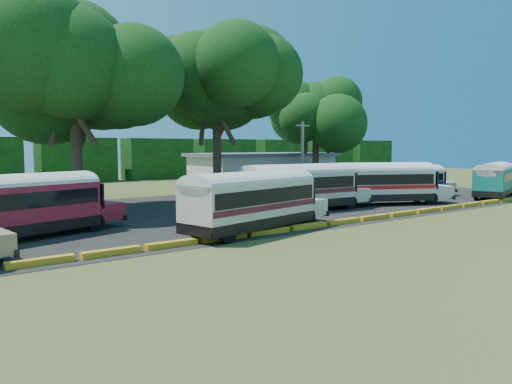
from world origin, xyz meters
TOP-DOWN VIEW (x-y plane):
  - ground at (0.00, 0.00)m, footprint 160.00×160.00m
  - asphalt_strip at (1.00, 12.00)m, footprint 64.00×24.00m
  - curb at (-0.00, 1.00)m, footprint 53.70×0.45m
  - terminal_building at (18.00, 30.00)m, footprint 19.00×9.00m
  - treeline_backdrop at (0.00, 48.00)m, footprint 130.00×4.00m
  - bus_red at (-15.81, 7.64)m, footprint 10.80×5.41m
  - bus_cream_west at (-4.83, 1.97)m, footprint 10.90×4.80m
  - bus_cream_east at (3.39, 6.96)m, footprint 11.00×3.41m
  - bus_white_red at (11.74, 6.20)m, footprint 10.84×6.87m
  - bus_white_blue at (18.88, 8.99)m, footprint 9.57×4.88m
  - bus_teal at (24.84, 3.33)m, footprint 10.38×5.66m
  - tree_west at (-9.97, 16.54)m, footprint 11.68×11.68m
  - tree_center at (3.53, 18.61)m, footprint 11.84×11.84m
  - tree_east at (20.39, 22.95)m, footprint 9.20×9.20m
  - utility_pole at (9.52, 13.52)m, footprint 1.60×0.30m

SIDE VIEW (x-z plane):
  - ground at x=0.00m, z-range 0.00..0.00m
  - asphalt_strip at x=1.00m, z-range 0.00..0.02m
  - curb at x=0.00m, z-range 0.00..0.30m
  - bus_white_blue at x=18.88m, z-range 0.20..3.26m
  - bus_teal at x=24.84m, z-range 0.24..3.57m
  - bus_cream_west at x=-4.83m, z-range 0.23..3.71m
  - bus_red at x=-15.81m, z-range 0.25..3.71m
  - bus_white_red at x=11.74m, z-range 0.23..3.76m
  - bus_cream_east at x=3.39m, z-range 0.23..3.80m
  - terminal_building at x=18.00m, z-range 0.03..4.03m
  - treeline_backdrop at x=0.00m, z-range 0.00..6.00m
  - utility_pole at x=9.52m, z-range 0.11..7.21m
  - tree_east at x=20.39m, z-range 2.81..15.29m
  - tree_west at x=-9.97m, z-range 3.30..18.53m
  - tree_center at x=3.53m, z-range 3.36..18.85m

